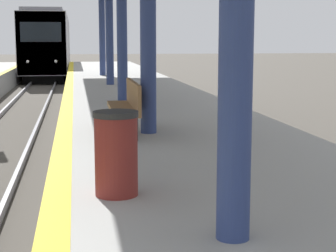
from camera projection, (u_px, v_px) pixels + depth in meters
train at (49, 44)px, 42.45m from camera, size 2.88×21.21×4.52m
trash_bin at (116, 153)px, 5.95m from camera, size 0.48×0.48×0.91m
bench at (127, 106)px, 9.87m from camera, size 0.44×1.95×0.92m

